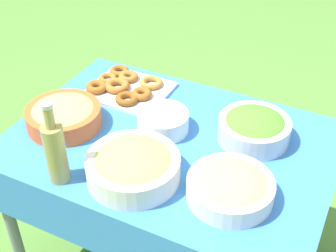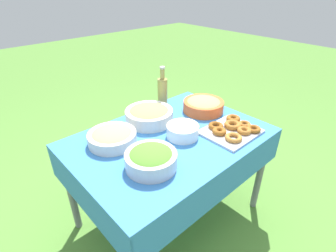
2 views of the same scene
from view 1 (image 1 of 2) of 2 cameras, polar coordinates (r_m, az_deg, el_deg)
picnic_table at (r=1.97m, az=0.37°, el=-4.08°), size 1.30×0.92×0.75m
salad_bowl at (r=1.92m, az=10.47°, el=-0.17°), size 0.29×0.29×0.11m
pasta_bowl at (r=1.66m, az=7.61°, el=-7.38°), size 0.31×0.31×0.10m
donut_platter at (r=2.21m, az=-5.15°, el=4.73°), size 0.38×0.32×0.05m
plate_stack at (r=1.94m, az=-0.61°, el=0.55°), size 0.21×0.21×0.08m
olive_oil_bottle at (r=1.70m, az=-13.57°, el=-2.98°), size 0.08×0.08×0.34m
bread_bowl at (r=2.01m, az=-12.62°, el=1.33°), size 0.32×0.32×0.11m
fruit_bowl at (r=1.71m, az=-4.29°, el=-4.83°), size 0.35×0.35×0.11m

